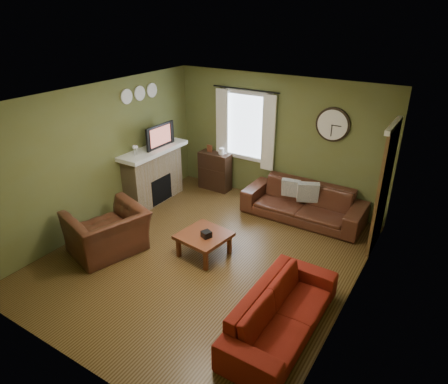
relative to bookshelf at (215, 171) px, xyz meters
The scene contains 31 objects.
floor 2.73m from the bookshelf, 59.98° to the right, with size 4.60×5.20×0.00m, color #4E381A.
ceiling 3.47m from the bookshelf, 59.98° to the right, with size 4.60×5.20×0.00m, color white.
wall_left 2.67m from the bookshelf, 112.08° to the right, with size 0.00×5.20×2.60m, color #575F2F.
wall_right 4.42m from the bookshelf, 32.64° to the right, with size 0.00×5.20×2.60m, color #575F2F.
wall_back 1.63m from the bookshelf, 10.95° to the left, with size 4.60×0.00×2.60m, color #575F2F.
wall_front 5.19m from the bookshelf, 74.70° to the right, with size 4.60×0.00×2.60m, color #575F2F.
fireplace 1.41m from the bookshelf, 122.21° to the right, with size 0.40×1.40×1.10m, color tan.
firebox 1.32m from the bookshelf, 115.17° to the right, with size 0.04×0.60×0.55m, color black.
mantel 1.56m from the bookshelf, 121.16° to the right, with size 0.58×1.60×0.08m, color white.
tv 1.56m from the bookshelf, 123.93° to the right, with size 0.60×0.08×0.35m, color black.
tv_screen 1.56m from the bookshelf, 120.78° to the right, with size 0.02×0.62×0.36m, color #994C3F.
medallion_left 2.56m from the bookshelf, 121.11° to the right, with size 0.28×0.28×0.03m, color white.
medallion_mid 2.37m from the bookshelf, 128.00° to the right, with size 0.28×0.28×0.03m, color white.
medallion_right 2.21m from the bookshelf, 137.92° to the right, with size 0.28×0.28×0.03m, color white.
window_pane 1.28m from the bookshelf, 20.34° to the left, with size 1.00×0.02×1.30m, color silver, non-canonical shape.
curtain_rod 1.96m from the bookshelf, 12.25° to the left, with size 0.03×0.03×1.50m, color black.
curtain_left 1.04m from the bookshelf, 54.37° to the left, with size 0.28×0.04×1.55m, color white.
curtain_right 1.58m from the bookshelf, ahead, with size 0.28×0.04×1.55m, color white.
wall_clock 2.82m from the bookshelf, ahead, with size 0.64×0.06×0.64m, color white, non-canonical shape.
door 3.71m from the bookshelf, ahead, with size 0.05×0.90×2.10m, color brown.
bookshelf is the anchor object (origin of this frame).
book 0.54m from the bookshelf, 39.68° to the left, with size 0.18×0.24×0.02m, color brown.
sofa_brown 2.22m from the bookshelf, ahead, with size 2.31×0.90×0.67m, color #422015.
pillow_left 2.27m from the bookshelf, ahead, with size 0.40×0.12×0.40m, color #9CA09C.
pillow_right 1.91m from the bookshelf, ahead, with size 0.36×0.11×0.36m, color #9CA09C.
sofa_red 4.46m from the bookshelf, 45.89° to the right, with size 2.04×0.80×0.59m, color maroon.
armchair 3.09m from the bookshelf, 92.08° to the right, with size 1.18×1.03×0.77m, color #422015.
coffee_table 2.66m from the bookshelf, 60.73° to the right, with size 0.75×0.75×0.40m, color brown, non-canonical shape.
tissue_box 2.74m from the bookshelf, 59.68° to the right, with size 0.14×0.14×0.11m, color black.
wine_glass_a 2.04m from the bookshelf, 112.25° to the right, with size 0.07×0.07×0.21m, color white, non-canonical shape.
wine_glass_b 1.98m from the bookshelf, 112.99° to the right, with size 0.07×0.07×0.19m, color white, non-canonical shape.
Camera 1 is at (3.19, -4.54, 3.81)m, focal length 32.00 mm.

